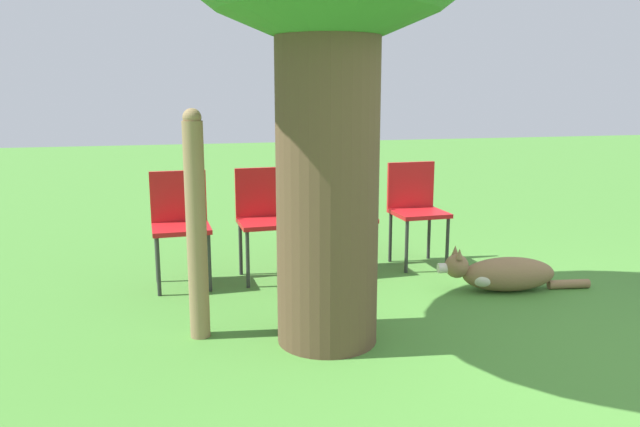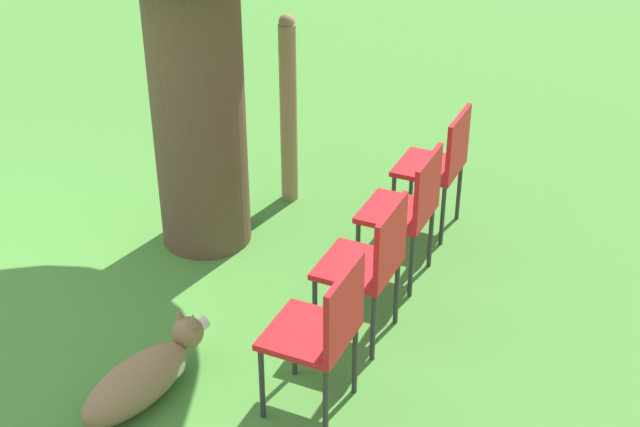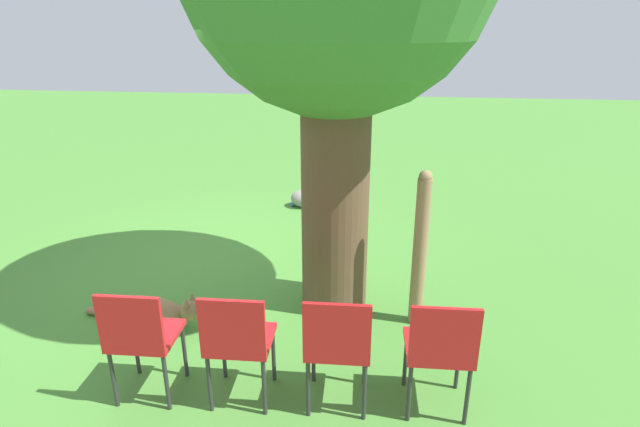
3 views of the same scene
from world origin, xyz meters
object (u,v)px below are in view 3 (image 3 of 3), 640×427
at_px(dog, 155,312).
at_px(red_chair_0, 140,335).
at_px(fence_post, 420,249).
at_px(tennis_ball, 293,204).
at_px(red_chair_2, 338,343).
at_px(red_chair_1, 238,338).
at_px(red_chair_3, 440,347).

distance_m(dog, red_chair_0, 1.04).
height_order(dog, red_chair_0, red_chair_0).
xyz_separation_m(fence_post, tennis_ball, (-2.91, -1.66, -0.69)).
bearing_deg(red_chair_2, red_chair_1, 91.23).
bearing_deg(tennis_ball, red_chair_0, -4.05).
relative_size(dog, fence_post, 0.85).
xyz_separation_m(dog, red_chair_2, (0.81, 1.71, 0.40)).
bearing_deg(red_chair_1, red_chair_2, -88.77).
bearing_deg(tennis_ball, dog, -11.21).
bearing_deg(fence_post, red_chair_2, -26.98).
xyz_separation_m(red_chair_0, red_chair_2, (-0.08, 1.36, 0.00)).
bearing_deg(red_chair_2, tennis_ball, 12.33).
bearing_deg(fence_post, tennis_ball, -150.30).
distance_m(fence_post, red_chair_1, 1.78).
bearing_deg(fence_post, dog, -81.04).
bearing_deg(red_chair_1, fence_post, -48.55).
bearing_deg(fence_post, red_chair_0, -57.21).
bearing_deg(red_chair_3, fence_post, 1.71).
relative_size(dog, red_chair_1, 1.36).
bearing_deg(tennis_ball, fence_post, 29.70).
bearing_deg(red_chair_3, red_chair_0, 91.23).
relative_size(dog, tennis_ball, 17.92).
bearing_deg(red_chair_2, dog, 62.32).
relative_size(red_chair_2, tennis_ball, 13.21).
relative_size(red_chair_0, red_chair_1, 1.00).
bearing_deg(tennis_ball, red_chair_2, 14.54).
distance_m(red_chair_0, red_chair_1, 0.68).
relative_size(red_chair_1, tennis_ball, 13.21).
relative_size(dog, red_chair_0, 1.36).
bearing_deg(fence_post, red_chair_3, 3.91).
distance_m(dog, red_chair_2, 1.94).
relative_size(fence_post, tennis_ball, 20.99).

